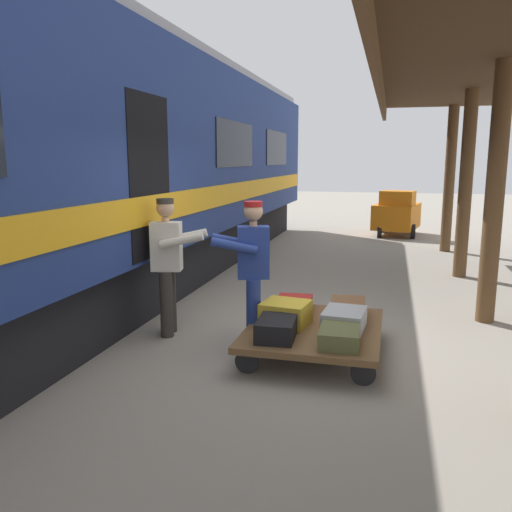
{
  "coord_description": "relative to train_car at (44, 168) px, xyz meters",
  "views": [
    {
      "loc": [
        -0.93,
        5.95,
        2.16
      ],
      "look_at": [
        0.44,
        0.66,
        1.15
      ],
      "focal_mm": 36.55,
      "sensor_mm": 36.0,
      "label": 1
    }
  ],
  "objects": [
    {
      "name": "ground_plane",
      "position": [
        -3.46,
        0.0,
        -2.06
      ],
      "size": [
        60.0,
        60.0,
        0.0
      ],
      "primitive_type": "plane",
      "color": "gray"
    },
    {
      "name": "suitcase_olive_duffel",
      "position": [
        -3.95,
        0.85,
        -1.65
      ],
      "size": [
        0.42,
        0.6,
        0.17
      ],
      "primitive_type": "cube",
      "rotation": [
        0.0,
        0.0,
        0.04
      ],
      "color": "brown",
      "rests_on": "luggage_cart"
    },
    {
      "name": "suitcase_yellow_case",
      "position": [
        -3.29,
        0.36,
        -1.61
      ],
      "size": [
        0.56,
        0.53,
        0.26
      ],
      "primitive_type": "cube",
      "rotation": [
        0.0,
        0.0,
        -0.14
      ],
      "color": "gold",
      "rests_on": "luggage_cart"
    },
    {
      "name": "suitcase_red_plastic",
      "position": [
        -3.29,
        -0.14,
        -1.66
      ],
      "size": [
        0.47,
        0.64,
        0.16
      ],
      "primitive_type": "cube",
      "rotation": [
        0.0,
        0.0,
        0.07
      ],
      "color": "#AD231E",
      "rests_on": "luggage_cart"
    },
    {
      "name": "baggage_tug",
      "position": [
        -4.57,
        -9.58,
        -1.43
      ],
      "size": [
        1.42,
        1.89,
        1.3
      ],
      "color": "orange",
      "rests_on": "ground_plane"
    },
    {
      "name": "suitcase_black_hardshell",
      "position": [
        -3.29,
        0.85,
        -1.64
      ],
      "size": [
        0.42,
        0.56,
        0.21
      ],
      "primitive_type": "cube",
      "rotation": [
        0.0,
        0.0,
        0.06
      ],
      "color": "black",
      "rests_on": "luggage_cart"
    },
    {
      "name": "porter_by_door",
      "position": [
        -1.77,
        0.14,
        -1.14
      ],
      "size": [
        0.72,
        0.52,
        1.7
      ],
      "color": "#332D28",
      "rests_on": "ground_plane"
    },
    {
      "name": "suitcase_brown_leather",
      "position": [
        -3.95,
        -0.14,
        -1.64
      ],
      "size": [
        0.43,
        0.48,
        0.2
      ],
      "primitive_type": "cube",
      "rotation": [
        0.0,
        0.0,
        0.07
      ],
      "color": "brown",
      "rests_on": "luggage_cart"
    },
    {
      "name": "porter_in_overalls",
      "position": [
        -2.87,
        0.29,
        -1.14
      ],
      "size": [
        0.73,
        0.56,
        1.7
      ],
      "color": "navy",
      "rests_on": "ground_plane"
    },
    {
      "name": "luggage_cart",
      "position": [
        -3.62,
        0.36,
        -1.79
      ],
      "size": [
        1.46,
        1.8,
        0.32
      ],
      "color": "brown",
      "rests_on": "ground_plane"
    },
    {
      "name": "suitcase_gray_aluminum",
      "position": [
        -3.95,
        0.36,
        -1.63
      ],
      "size": [
        0.48,
        0.58,
        0.21
      ],
      "primitive_type": "cube",
      "rotation": [
        0.0,
        0.0,
        -0.08
      ],
      "color": "#9EA0A5",
      "rests_on": "luggage_cart"
    },
    {
      "name": "train_car",
      "position": [
        0.0,
        0.0,
        0.0
      ],
      "size": [
        3.02,
        20.91,
        4.0
      ],
      "color": "navy",
      "rests_on": "ground_plane"
    }
  ]
}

